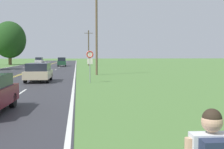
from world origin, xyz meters
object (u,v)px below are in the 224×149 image
(car_champagne_van_mid_near, at_px, (39,72))
(car_dark_green_van_mid_far, at_px, (62,62))
(car_white_van_receding, at_px, (39,60))
(traffic_sign, at_px, (90,59))
(tree_behind_sign, at_px, (10,40))

(car_champagne_van_mid_near, xyz_separation_m, car_dark_green_van_mid_far, (0.11, 34.09, 0.10))
(car_champagne_van_mid_near, bearing_deg, car_white_van_receding, -171.89)
(traffic_sign, height_order, car_white_van_receding, traffic_sign)
(tree_behind_sign, bearing_deg, car_white_van_receding, 60.07)
(car_champagne_van_mid_near, xyz_separation_m, car_white_van_receding, (-6.87, 53.17, 0.06))
(tree_behind_sign, relative_size, car_champagne_van_mid_near, 2.47)
(car_dark_green_van_mid_far, relative_size, car_white_van_receding, 1.20)
(traffic_sign, distance_m, car_dark_green_van_mid_far, 35.62)
(car_white_van_receding, bearing_deg, traffic_sign, -167.10)
(traffic_sign, relative_size, car_white_van_receding, 0.64)
(tree_behind_sign, bearing_deg, car_dark_green_van_mid_far, -38.17)
(tree_behind_sign, bearing_deg, traffic_sign, -69.94)
(traffic_sign, bearing_deg, car_white_van_receding, 101.50)
(traffic_sign, distance_m, car_white_van_receding, 55.58)
(car_dark_green_van_mid_far, xyz_separation_m, car_white_van_receding, (-6.98, 19.08, -0.05))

